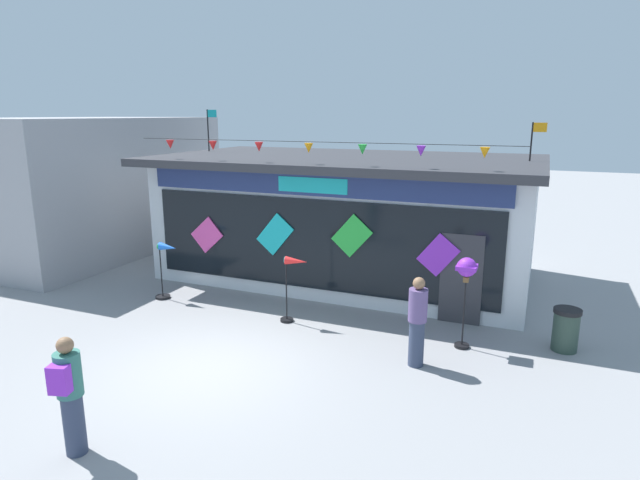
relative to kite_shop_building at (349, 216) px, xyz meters
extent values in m
plane|color=gray|center=(-0.36, -6.38, -1.71)|extent=(80.00, 80.00, 0.00)
cube|color=silver|center=(0.00, 0.05, -0.12)|extent=(9.69, 5.09, 3.17)
cube|color=#333338|center=(0.00, -0.31, 1.57)|extent=(10.09, 5.81, 0.20)
cube|color=navy|center=(0.00, -2.53, 1.16)|extent=(8.91, 0.08, 0.51)
cube|color=#19B7BC|center=(0.00, -2.56, 1.16)|extent=(1.74, 0.04, 0.35)
cube|color=black|center=(0.00, -2.52, -0.26)|extent=(8.72, 0.06, 2.19)
cube|color=#333338|center=(3.48, -2.53, -0.71)|extent=(0.90, 0.07, 2.00)
cube|color=#EA4CA3|center=(-2.98, -2.58, -0.28)|extent=(0.99, 0.03, 0.97)
cube|color=#19B7BC|center=(-1.00, -2.58, -0.09)|extent=(1.03, 0.03, 1.07)
cube|color=green|center=(0.99, -2.58, 0.05)|extent=(1.01, 0.03, 1.03)
cube|color=purple|center=(2.98, -2.58, -0.20)|extent=(0.95, 0.03, 0.98)
cylinder|color=black|center=(0.00, -2.77, 2.17)|extent=(9.30, 0.01, 0.01)
cone|color=red|center=(-3.82, -2.77, 2.03)|extent=(0.20, 0.20, 0.22)
cone|color=red|center=(-2.55, -2.77, 2.03)|extent=(0.20, 0.20, 0.22)
cone|color=red|center=(-1.28, -2.77, 2.03)|extent=(0.20, 0.20, 0.22)
cone|color=orange|center=(0.00, -2.77, 2.03)|extent=(0.20, 0.20, 0.22)
cone|color=green|center=(1.27, -2.77, 2.03)|extent=(0.20, 0.20, 0.22)
cone|color=purple|center=(2.54, -2.77, 2.03)|extent=(0.20, 0.20, 0.22)
cone|color=orange|center=(3.82, -2.77, 2.03)|extent=(0.20, 0.20, 0.22)
cylinder|color=black|center=(-4.60, 0.05, 2.29)|extent=(0.04, 0.04, 1.24)
cube|color=#19B7BC|center=(-4.44, 0.05, 2.79)|extent=(0.32, 0.02, 0.22)
cylinder|color=black|center=(4.59, 0.05, 2.13)|extent=(0.04, 0.04, 0.92)
cube|color=orange|center=(4.75, 0.05, 2.47)|extent=(0.32, 0.02, 0.22)
cylinder|color=black|center=(-3.58, -3.74, -1.68)|extent=(0.36, 0.36, 0.06)
cylinder|color=black|center=(-3.58, -3.74, -1.04)|extent=(0.03, 0.03, 1.34)
cone|color=blue|center=(-3.32, -3.74, -0.37)|extent=(0.52, 0.25, 0.20)
cylinder|color=green|center=(-3.58, -3.74, -0.37)|extent=(0.03, 0.16, 0.16)
cylinder|color=black|center=(-0.04, -3.92, -1.68)|extent=(0.29, 0.29, 0.06)
cylinder|color=black|center=(-0.04, -3.92, -1.00)|extent=(0.03, 0.03, 1.41)
cone|color=red|center=(0.21, -3.92, -0.30)|extent=(0.50, 0.21, 0.18)
cylinder|color=#19B7BC|center=(-0.04, -3.92, -0.30)|extent=(0.03, 0.16, 0.16)
cylinder|color=black|center=(3.74, -3.80, -1.68)|extent=(0.29, 0.29, 0.06)
cylinder|color=black|center=(3.74, -3.80, -0.98)|extent=(0.03, 0.03, 1.46)
sphere|color=purple|center=(3.74, -3.80, -0.06)|extent=(0.37, 0.37, 0.37)
cube|color=purple|center=(3.74, -3.80, -0.06)|extent=(0.38, 0.38, 0.08)
cube|color=brown|center=(3.74, -3.80, -0.31)|extent=(0.10, 0.10, 0.10)
cylinder|color=#333D56|center=(-0.58, -9.25, -1.28)|extent=(0.28, 0.28, 0.86)
cylinder|color=#337066|center=(-0.58, -9.25, -0.55)|extent=(0.34, 0.34, 0.60)
sphere|color=#8C6647|center=(-0.58, -9.25, -0.14)|extent=(0.22, 0.22, 0.22)
cube|color=purple|center=(-0.53, -9.45, -0.52)|extent=(0.29, 0.23, 0.38)
cylinder|color=#333D56|center=(3.07, -4.91, -1.28)|extent=(0.28, 0.28, 0.86)
cylinder|color=#604C7F|center=(3.07, -4.91, -0.55)|extent=(0.34, 0.34, 0.60)
sphere|color=#8C6647|center=(3.07, -4.91, -0.14)|extent=(0.22, 0.22, 0.22)
cylinder|color=#2D4238|center=(5.59, -3.16, -1.32)|extent=(0.48, 0.48, 0.77)
cylinder|color=black|center=(5.59, -3.16, -0.90)|extent=(0.52, 0.52, 0.08)
cube|color=#99999E|center=(-9.25, -0.49, 0.48)|extent=(5.25, 8.31, 4.37)
camera|label=1|loc=(4.93, -13.87, 2.78)|focal=29.95mm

